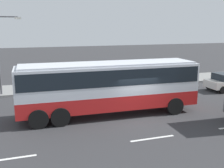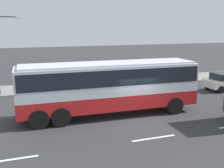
{
  "view_description": "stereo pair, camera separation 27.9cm",
  "coord_description": "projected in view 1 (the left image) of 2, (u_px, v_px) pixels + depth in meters",
  "views": [
    {
      "loc": [
        -6.56,
        -14.78,
        5.58
      ],
      "look_at": [
        -1.13,
        1.42,
        1.92
      ],
      "focal_mm": 43.81,
      "sensor_mm": 36.0,
      "label": 1
    },
    {
      "loc": [
        -6.83,
        -14.69,
        5.58
      ],
      "look_at": [
        -1.13,
        1.42,
        1.92
      ],
      "focal_mm": 43.81,
      "sensor_mm": 36.0,
      "label": 2
    }
  ],
  "objects": [
    {
      "name": "coach_bus",
      "position": [
        109.0,
        83.0,
        17.06
      ],
      "size": [
        11.31,
        2.92,
        3.34
      ],
      "rotation": [
        0.0,
        0.0,
        -0.03
      ],
      "color": "red",
      "rests_on": "ground_plane"
    },
    {
      "name": "pedestrian_at_crossing",
      "position": [
        124.0,
        73.0,
        25.91
      ],
      "size": [
        0.32,
        0.32,
        1.78
      ],
      "rotation": [
        0.0,
        0.0,
        0.69
      ],
      "color": "brown",
      "rests_on": "sidewalk_curb"
    },
    {
      "name": "ground_plane",
      "position": [
        137.0,
        118.0,
        16.92
      ],
      "size": [
        120.0,
        120.0,
        0.0
      ],
      "primitive_type": "plane",
      "color": "#333335"
    },
    {
      "name": "lane_centreline",
      "position": [
        17.0,
        158.0,
        11.78
      ],
      "size": [
        25.96,
        0.16,
        0.01
      ],
      "color": "white",
      "rests_on": "ground_plane"
    },
    {
      "name": "street_lamp",
      "position": [
        1.0,
        49.0,
        21.48
      ],
      "size": [
        2.0,
        0.24,
        6.26
      ],
      "color": "#47474C",
      "rests_on": "sidewalk_curb"
    },
    {
      "name": "sidewalk_curb",
      "position": [
        95.0,
        85.0,
        26.06
      ],
      "size": [
        80.0,
        4.0,
        0.15
      ],
      "primitive_type": "cube",
      "color": "gray",
      "rests_on": "ground_plane"
    },
    {
      "name": "pedestrian_near_curb",
      "position": [
        103.0,
        74.0,
        25.81
      ],
      "size": [
        0.32,
        0.32,
        1.63
      ],
      "rotation": [
        0.0,
        0.0,
        6.05
      ],
      "color": "brown",
      "rests_on": "sidewalk_curb"
    }
  ]
}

